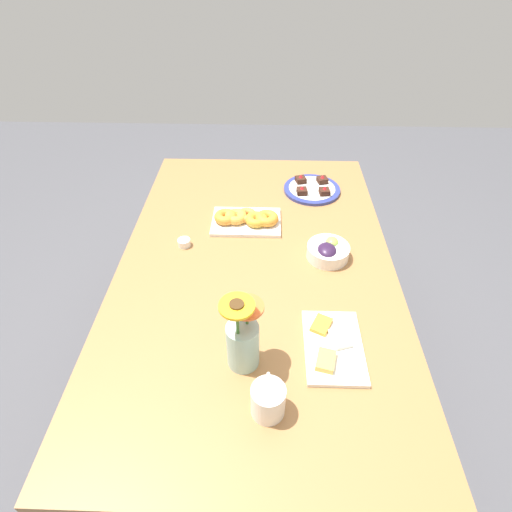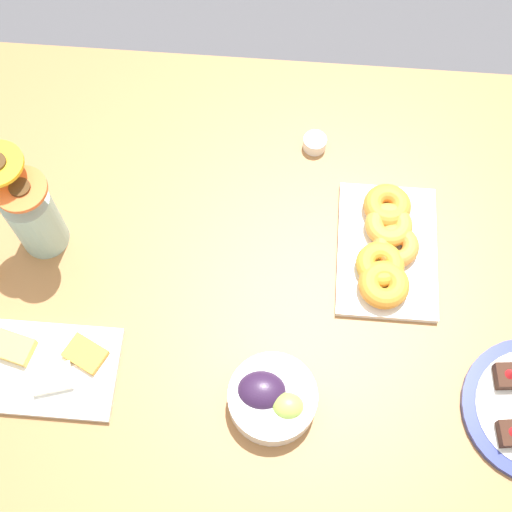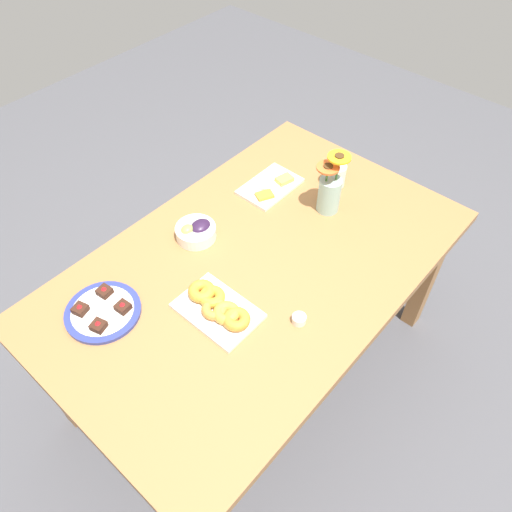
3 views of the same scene
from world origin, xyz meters
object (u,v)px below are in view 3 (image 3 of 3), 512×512
coffee_mug (335,175)px  flower_vase (330,191)px  dessert_plate (103,311)px  jam_cup_honey (299,319)px  dining_table (256,278)px  grape_bowl (196,231)px  croissant_platter (218,307)px  cheese_platter (271,186)px

coffee_mug → flower_vase: 0.17m
dessert_plate → flower_vase: 0.96m
coffee_mug → jam_cup_honey: bearing=26.3°
jam_cup_honey → dessert_plate: 0.66m
dining_table → coffee_mug: coffee_mug is taller
grape_bowl → jam_cup_honey: bearing=84.6°
grape_bowl → flower_vase: size_ratio=0.59×
coffee_mug → dining_table: bearing=4.8°
coffee_mug → croissant_platter: size_ratio=0.43×
jam_cup_honey → flower_vase: size_ratio=0.18×
croissant_platter → flower_vase: bearing=-178.0°
jam_cup_honey → flower_vase: 0.58m
dining_table → croissant_platter: (0.25, 0.05, 0.11)m
croissant_platter → dessert_plate: size_ratio=1.11×
dining_table → jam_cup_honey: 0.31m
grape_bowl → croissant_platter: size_ratio=0.55×
jam_cup_honey → croissant_platter: bearing=-57.5°
coffee_mug → dessert_plate: 1.09m
dessert_plate → cheese_platter: bearing=179.6°
jam_cup_honey → coffee_mug: bearing=-153.7°
dining_table → grape_bowl: grape_bowl is taller
cheese_platter → grape_bowl: bearing=-3.9°
croissant_platter → coffee_mug: bearing=-173.4°
dining_table → croissant_platter: size_ratio=5.62×
dining_table → croissant_platter: bearing=10.6°
dessert_plate → flower_vase: size_ratio=0.97×
grape_bowl → coffee_mug: bearing=160.4°
dining_table → cheese_platter: size_ratio=6.15×
croissant_platter → flower_vase: size_ratio=1.08×
cheese_platter → dessert_plate: 0.87m
jam_cup_honey → flower_vase: (-0.51, -0.25, 0.08)m
dessert_plate → flower_vase: (-0.92, 0.26, 0.08)m
coffee_mug → grape_bowl: 0.64m
dining_table → grape_bowl: (0.05, -0.26, 0.12)m
coffee_mug → croissant_platter: bearing=6.6°
coffee_mug → croissant_platter: 0.81m
croissant_platter → jam_cup_honey: 0.27m
dining_table → flower_vase: size_ratio=6.07×
grape_bowl → jam_cup_honey: 0.54m
coffee_mug → cheese_platter: 0.28m
dining_table → grape_bowl: 0.29m
dining_table → cheese_platter: cheese_platter is taller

